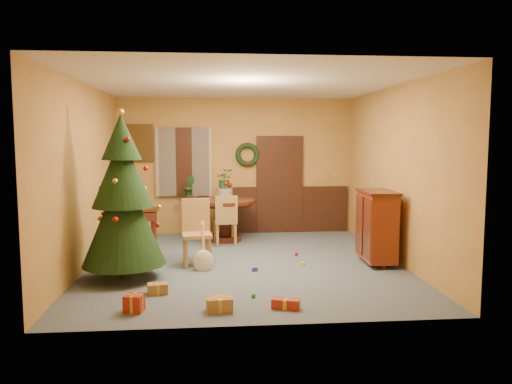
{
  "coord_description": "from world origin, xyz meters",
  "views": [
    {
      "loc": [
        -0.54,
        -7.98,
        2.02
      ],
      "look_at": [
        0.23,
        0.4,
        1.13
      ],
      "focal_mm": 35.0,
      "sensor_mm": 36.0,
      "label": 1
    }
  ],
  "objects": [
    {
      "name": "room_envelope",
      "position": [
        0.21,
        2.7,
        1.12
      ],
      "size": [
        5.5,
        5.5,
        5.5
      ],
      "color": "#3D4D59",
      "rests_on": "ground"
    },
    {
      "name": "chair_far",
      "position": [
        -0.26,
        1.43,
        0.52
      ],
      "size": [
        0.46,
        0.46,
        0.97
      ],
      "color": "olive",
      "rests_on": "floor"
    },
    {
      "name": "toy_c",
      "position": [
        0.93,
        -0.21,
        0.03
      ],
      "size": [
        0.07,
        0.09,
        0.05
      ],
      "primitive_type": "cube",
      "rotation": [
        0.0,
        0.0,
        1.22
      ],
      "color": "yellow",
      "rests_on": "floor"
    },
    {
      "name": "writing_desk",
      "position": [
        -1.97,
        1.65,
        0.52
      ],
      "size": [
        0.86,
        0.6,
        0.7
      ],
      "color": "black",
      "rests_on": "floor"
    },
    {
      "name": "sideboard",
      "position": [
        2.15,
        -0.19,
        0.64
      ],
      "size": [
        0.52,
        0.95,
        1.2
      ],
      "color": "#4F1D09",
      "rests_on": "floor"
    },
    {
      "name": "stand_plant",
      "position": [
        -0.98,
        2.29,
        1.06
      ],
      "size": [
        0.24,
        0.2,
        0.42
      ],
      "primitive_type": "imported",
      "rotation": [
        0.0,
        0.0,
        -0.09
      ],
      "color": "#19471E",
      "rests_on": "plant_stand"
    },
    {
      "name": "toy_d",
      "position": [
        0.94,
        0.46,
        0.03
      ],
      "size": [
        0.06,
        0.06,
        0.06
      ],
      "primitive_type": "sphere",
      "color": "#A9110B",
      "rests_on": "floor"
    },
    {
      "name": "toy_e",
      "position": [
        0.13,
        -0.51,
        0.03
      ],
      "size": [
        0.09,
        0.07,
        0.05
      ],
      "primitive_type": "cube",
      "rotation": [
        0.0,
        0.0,
        0.24
      ],
      "color": "gold",
      "rests_on": "floor"
    },
    {
      "name": "dining_table",
      "position": [
        -0.26,
        1.89,
        0.58
      ],
      "size": [
        1.21,
        1.21,
        0.83
      ],
      "color": "black",
      "rests_on": "floor"
    },
    {
      "name": "urn",
      "position": [
        -0.26,
        1.89,
        0.94
      ],
      "size": [
        0.3,
        0.3,
        0.22
      ],
      "primitive_type": "cylinder",
      "color": "slate",
      "rests_on": "dining_table"
    },
    {
      "name": "gift_c",
      "position": [
        -1.25,
        -1.51,
        0.07
      ],
      "size": [
        0.28,
        0.22,
        0.14
      ],
      "color": "brown",
      "rests_on": "floor"
    },
    {
      "name": "christmas_tree",
      "position": [
        -1.8,
        -0.73,
        1.17
      ],
      "size": [
        1.19,
        1.19,
        2.46
      ],
      "color": "#382111",
      "rests_on": "floor"
    },
    {
      "name": "gift_b",
      "position": [
        -1.45,
        -2.18,
        0.1
      ],
      "size": [
        0.24,
        0.24,
        0.21
      ],
      "color": "maroon",
      "rests_on": "floor"
    },
    {
      "name": "toy_a",
      "position": [
        0.12,
        -0.51,
        0.03
      ],
      "size": [
        0.09,
        0.08,
        0.05
      ],
      "primitive_type": "cube",
      "rotation": [
        0.0,
        0.0,
        0.39
      ],
      "color": "#2A41B8",
      "rests_on": "floor"
    },
    {
      "name": "chair_near",
      "position": [
        -0.78,
        0.04,
        0.57
      ],
      "size": [
        0.51,
        0.51,
        1.06
      ],
      "color": "olive",
      "rests_on": "floor"
    },
    {
      "name": "gift_a",
      "position": [
        -0.45,
        -2.24,
        0.08
      ],
      "size": [
        0.32,
        0.25,
        0.17
      ],
      "color": "brown",
      "rests_on": "floor"
    },
    {
      "name": "gift_d",
      "position": [
        0.34,
        -2.23,
        0.06
      ],
      "size": [
        0.36,
        0.24,
        0.12
      ],
      "color": "maroon",
      "rests_on": "floor"
    },
    {
      "name": "plant_stand",
      "position": [
        -0.98,
        2.29,
        0.53
      ],
      "size": [
        0.33,
        0.33,
        0.86
      ],
      "color": "black",
      "rests_on": "floor"
    },
    {
      "name": "toy_b",
      "position": [
        -0.01,
        -1.79,
        0.03
      ],
      "size": [
        0.06,
        0.06,
        0.06
      ],
      "primitive_type": "sphere",
      "color": "green",
      "rests_on": "floor"
    },
    {
      "name": "centerpiece_plant",
      "position": [
        -0.26,
        1.89,
        1.25
      ],
      "size": [
        0.35,
        0.3,
        0.39
      ],
      "primitive_type": "imported",
      "color": "#1E4C23",
      "rests_on": "urn"
    },
    {
      "name": "guitar",
      "position": [
        -0.67,
        -0.39,
        0.37
      ],
      "size": [
        0.37,
        0.51,
        0.72
      ],
      "primitive_type": null,
      "rotation": [
        -0.49,
        0.0,
        -0.12
      ],
      "color": "beige",
      "rests_on": "floor"
    }
  ]
}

